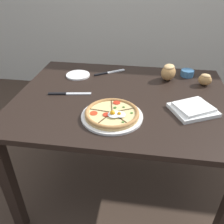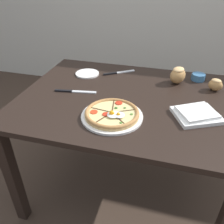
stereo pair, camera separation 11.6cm
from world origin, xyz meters
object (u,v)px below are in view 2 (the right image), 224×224
napkin_folded (197,114)px  side_saucer (87,74)px  bread_piece_near (216,84)px  dining_table (127,112)px  pizza (112,114)px  ramekin_bowl (198,77)px  bread_piece_mid (178,75)px  knife_spare (75,91)px  knife_main (119,73)px

napkin_folded → side_saucer: 0.78m
napkin_folded → bread_piece_near: bread_piece_near is taller
dining_table → side_saucer: bearing=144.3°
pizza → ramekin_bowl: size_ratio=3.49×
napkin_folded → bread_piece_mid: 0.39m
bread_piece_near → knife_spare: (-0.79, -0.24, -0.03)m
knife_main → bread_piece_near: bearing=-43.2°
knife_main → napkin_folded: bearing=-74.4°
dining_table → side_saucer: side_saucer is taller
pizza → knife_spare: (-0.28, 0.20, -0.01)m
napkin_folded → knife_main: bearing=140.0°
bread_piece_near → side_saucer: size_ratio=0.61×
knife_spare → side_saucer: bearing=85.0°
napkin_folded → knife_spare: size_ratio=1.08×
knife_spare → pizza: bearing=-44.1°
ramekin_bowl → knife_main: ramekin_bowl is taller
bread_piece_near → knife_main: 0.62m
pizza → ramekin_bowl: 0.70m
dining_table → knife_main: (-0.13, 0.31, 0.10)m
bread_piece_near → knife_main: bearing=171.2°
dining_table → bread_piece_near: bread_piece_near is taller
bread_piece_mid → side_saucer: bearing=-177.3°
pizza → ramekin_bowl: pizza is taller
side_saucer → bread_piece_mid: bearing=2.7°
bread_piece_mid → side_saucer: 0.60m
dining_table → bread_piece_mid: bread_piece_mid is taller
bread_piece_near → napkin_folded: bearing=-108.6°
knife_spare → knife_main: bearing=52.5°
dining_table → pizza: pizza is taller
pizza → side_saucer: bearing=123.3°
bread_piece_mid → knife_spare: bearing=-153.3°
knife_main → side_saucer: bearing=166.4°
knife_main → knife_spare: (-0.18, -0.34, 0.00)m
napkin_folded → bread_piece_near: size_ratio=2.77×
pizza → knife_main: (-0.10, 0.53, -0.01)m
knife_main → ramekin_bowl: bearing=-31.5°
knife_main → knife_spare: size_ratio=0.79×
dining_table → napkin_folded: size_ratio=4.57×
napkin_folded → bread_piece_near: (0.11, 0.33, 0.02)m
knife_spare → side_saucer: (-0.02, 0.26, 0.00)m
ramekin_bowl → side_saucer: ramekin_bowl is taller
pizza → side_saucer: 0.55m
dining_table → knife_main: 0.35m
dining_table → bread_piece_mid: (0.26, 0.26, 0.15)m
bread_piece_mid → side_saucer: (-0.59, -0.03, -0.05)m
ramekin_bowl → knife_main: size_ratio=0.45×
ramekin_bowl → napkin_folded: ramekin_bowl is taller
bread_piece_mid → side_saucer: bread_piece_mid is taller
bread_piece_near → bread_piece_mid: bearing=168.1°
napkin_folded → knife_spare: (-0.68, 0.08, -0.01)m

